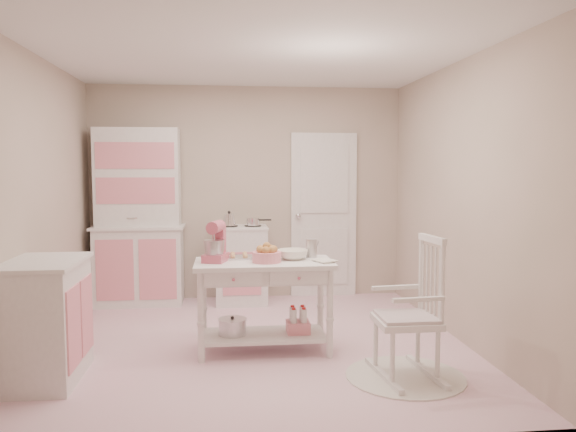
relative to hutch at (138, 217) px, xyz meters
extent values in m
plane|color=pink|center=(1.29, -1.66, -1.04)|extent=(3.80, 3.80, 0.00)
cube|color=white|center=(1.29, -1.66, 1.56)|extent=(3.80, 3.80, 0.04)
cube|color=beige|center=(1.29, 0.24, 0.26)|extent=(3.80, 0.04, 2.60)
cube|color=beige|center=(1.29, -3.56, 0.26)|extent=(3.80, 0.04, 2.60)
cube|color=beige|center=(-0.61, -1.66, 0.26)|extent=(0.04, 3.80, 2.60)
cube|color=beige|center=(3.19, -1.66, 0.26)|extent=(0.04, 3.80, 2.60)
cube|color=white|center=(2.24, 0.21, -0.02)|extent=(0.82, 0.05, 2.04)
cube|color=white|center=(0.00, 0.00, 0.00)|extent=(1.06, 0.50, 2.08)
cube|color=white|center=(1.20, -0.05, -0.58)|extent=(0.62, 0.57, 0.92)
cube|color=white|center=(-0.34, -2.36, -0.58)|extent=(0.54, 0.84, 0.92)
cylinder|color=white|center=(2.39, -2.61, -1.03)|extent=(0.92, 0.92, 0.01)
cube|color=white|center=(2.39, -2.61, -0.49)|extent=(0.55, 0.76, 1.10)
cube|color=white|center=(1.35, -1.87, -0.64)|extent=(1.20, 0.60, 0.80)
cube|color=#CD566F|center=(0.93, -1.85, -0.07)|extent=(0.27, 0.33, 0.34)
cube|color=silver|center=(1.20, -1.69, -0.23)|extent=(0.34, 0.24, 0.02)
cylinder|color=pink|center=(1.37, -1.92, -0.19)|extent=(0.25, 0.25, 0.09)
imported|color=white|center=(1.61, -1.79, -0.20)|extent=(0.27, 0.27, 0.09)
cylinder|color=silver|center=(1.79, -1.71, -0.16)|extent=(0.10, 0.10, 0.17)
imported|color=white|center=(1.80, -1.99, -0.23)|extent=(0.23, 0.25, 0.02)
camera|label=1|loc=(1.03, -6.70, 0.58)|focal=35.00mm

